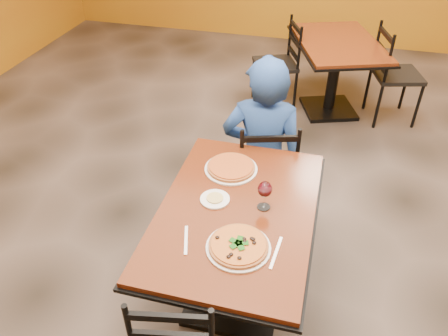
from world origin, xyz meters
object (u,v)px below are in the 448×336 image
(plate_far, at_px, (231,169))
(table_second, at_px, (336,61))
(side_plate, at_px, (215,199))
(wine_glass, at_px, (265,194))
(table_main, at_px, (236,235))
(plate_main, at_px, (238,248))
(chair_second_left, at_px, (275,65))
(chair_main_far, at_px, (264,169))
(diner, at_px, (264,135))
(pizza_main, at_px, (238,245))
(chair_second_right, at_px, (397,75))
(pizza_far, at_px, (231,167))

(plate_far, bearing_deg, table_second, 77.05)
(side_plate, xyz_separation_m, wine_glass, (0.26, 0.01, 0.08))
(table_second, bearing_deg, table_main, -98.93)
(table_main, xyz_separation_m, plate_main, (0.07, -0.27, 0.20))
(chair_second_left, distance_m, plate_main, 2.85)
(chair_main_far, height_order, side_plate, chair_main_far)
(table_second, relative_size, side_plate, 8.24)
(chair_second_left, height_order, plate_far, chair_second_left)
(table_second, xyz_separation_m, diner, (-0.43, -1.59, 0.05))
(wine_glass, bearing_deg, pizza_main, -101.33)
(chair_main_far, height_order, plate_far, chair_main_far)
(chair_second_right, distance_m, diner, 1.89)
(plate_main, bearing_deg, chair_second_right, 71.84)
(chair_second_left, distance_m, wine_glass, 2.56)
(table_second, height_order, diner, diner)
(chair_second_right, distance_m, wine_glass, 2.68)
(plate_far, distance_m, wine_glass, 0.38)
(pizza_main, bearing_deg, diner, 94.55)
(chair_second_left, bearing_deg, diner, -16.70)
(plate_far, bearing_deg, pizza_main, -72.90)
(chair_main_far, bearing_deg, plate_far, 57.79)
(chair_main_far, relative_size, chair_second_right, 0.93)
(side_plate, bearing_deg, chair_second_right, 65.86)
(chair_main_far, bearing_deg, table_main, 72.04)
(side_plate, bearing_deg, table_second, 78.04)
(plate_main, height_order, wine_glass, wine_glass)
(chair_main_far, xyz_separation_m, pizza_far, (-0.13, -0.47, 0.33))
(pizza_main, xyz_separation_m, pizza_far, (-0.18, 0.59, 0.00))
(table_second, relative_size, wine_glass, 7.32)
(chair_second_right, bearing_deg, side_plate, 140.71)
(table_second, xyz_separation_m, chair_second_left, (-0.59, 0.00, -0.11))
(chair_second_right, height_order, plate_main, chair_second_right)
(chair_main_far, distance_m, wine_glass, 0.85)
(chair_second_right, relative_size, plate_far, 3.02)
(plate_far, relative_size, side_plate, 1.94)
(chair_main_far, distance_m, chair_second_left, 1.78)
(chair_main_far, xyz_separation_m, chair_second_left, (-0.21, 1.76, 0.01))
(chair_second_left, xyz_separation_m, chair_second_right, (1.19, 0.00, 0.02))
(table_main, xyz_separation_m, side_plate, (-0.13, 0.04, 0.20))
(chair_second_right, relative_size, diner, 0.78)
(chair_main_far, distance_m, plate_far, 0.58)
(table_main, distance_m, chair_second_left, 2.56)
(pizza_far, xyz_separation_m, wine_glass, (0.24, -0.27, 0.07))
(chair_second_right, distance_m, pizza_far, 2.51)
(chair_main_far, relative_size, chair_second_left, 0.98)
(table_second, bearing_deg, pizza_far, -102.95)
(plate_far, distance_m, pizza_far, 0.02)
(table_second, distance_m, chair_second_left, 0.60)
(diner, bearing_deg, plate_main, 90.21)
(chair_second_left, height_order, diner, diner)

